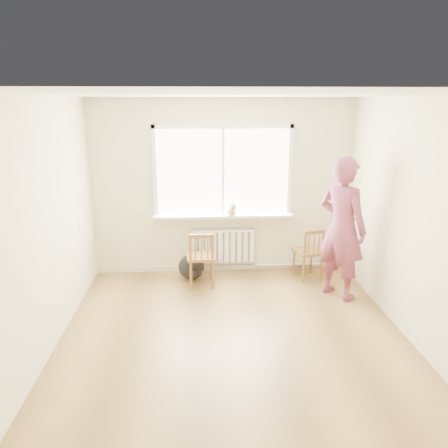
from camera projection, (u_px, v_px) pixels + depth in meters
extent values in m
plane|color=olive|center=(234.00, 343.00, 4.94)|extent=(4.50, 4.50, 0.00)
plane|color=white|center=(236.00, 94.00, 4.21)|extent=(4.50, 4.50, 0.00)
cube|color=beige|center=(223.00, 188.00, 6.74)|extent=(4.00, 0.01, 2.70)
cube|color=white|center=(223.00, 172.00, 6.65)|extent=(2.00, 0.02, 1.30)
cube|color=white|center=(223.00, 126.00, 6.45)|extent=(2.12, 0.05, 0.06)
cube|color=white|center=(155.00, 173.00, 6.57)|extent=(0.06, 0.05, 1.42)
cube|color=white|center=(290.00, 171.00, 6.69)|extent=(0.06, 0.05, 1.42)
cube|color=white|center=(223.00, 172.00, 6.63)|extent=(0.04, 0.05, 1.30)
cube|color=white|center=(223.00, 216.00, 6.75)|extent=(2.15, 0.22, 0.04)
cube|color=white|center=(223.00, 246.00, 6.94)|extent=(1.00, 0.02, 0.55)
cube|color=white|center=(223.00, 247.00, 6.89)|extent=(1.00, 0.10, 0.51)
cube|color=white|center=(223.00, 231.00, 6.82)|extent=(1.00, 0.12, 0.03)
cylinder|color=silver|center=(300.00, 264.00, 7.10)|extent=(1.40, 0.04, 0.04)
cube|color=beige|center=(223.00, 267.00, 7.08)|extent=(4.00, 0.03, 0.08)
cube|color=brown|center=(201.00, 257.00, 6.39)|extent=(0.43, 0.41, 0.04)
cylinder|color=brown|center=(211.00, 267.00, 6.61)|extent=(0.04, 0.04, 0.44)
cylinder|color=brown|center=(190.00, 267.00, 6.58)|extent=(0.04, 0.04, 0.44)
cylinder|color=brown|center=(213.00, 274.00, 6.31)|extent=(0.04, 0.04, 0.44)
cylinder|color=brown|center=(191.00, 275.00, 6.28)|extent=(0.04, 0.04, 0.44)
cylinder|color=brown|center=(213.00, 262.00, 6.26)|extent=(0.04, 0.04, 0.84)
cylinder|color=brown|center=(191.00, 262.00, 6.23)|extent=(0.04, 0.04, 0.84)
cube|color=brown|center=(201.00, 236.00, 6.14)|extent=(0.34, 0.05, 0.05)
cylinder|color=brown|center=(208.00, 248.00, 6.19)|extent=(0.02, 0.02, 0.33)
cylinder|color=brown|center=(201.00, 248.00, 6.18)|extent=(0.02, 0.02, 0.33)
cylinder|color=brown|center=(195.00, 248.00, 6.18)|extent=(0.02, 0.02, 0.33)
cube|color=brown|center=(308.00, 251.00, 6.66)|extent=(0.49, 0.47, 0.04)
cylinder|color=brown|center=(311.00, 260.00, 6.90)|extent=(0.03, 0.03, 0.43)
cylinder|color=brown|center=(294.00, 262.00, 6.81)|extent=(0.03, 0.03, 0.43)
cylinder|color=brown|center=(321.00, 267.00, 6.62)|extent=(0.03, 0.03, 0.43)
cylinder|color=brown|center=(304.00, 269.00, 6.53)|extent=(0.03, 0.03, 0.43)
cylinder|color=brown|center=(322.00, 255.00, 6.57)|extent=(0.04, 0.04, 0.81)
cylinder|color=brown|center=(304.00, 257.00, 6.48)|extent=(0.04, 0.04, 0.81)
cube|color=brown|center=(315.00, 232.00, 6.42)|extent=(0.32, 0.12, 0.05)
cylinder|color=brown|center=(319.00, 243.00, 6.50)|extent=(0.02, 0.02, 0.32)
cylinder|color=brown|center=(314.00, 243.00, 6.47)|extent=(0.02, 0.02, 0.32)
cylinder|color=brown|center=(309.00, 244.00, 6.44)|extent=(0.02, 0.02, 0.32)
imported|color=#CD447D|center=(342.00, 228.00, 5.89)|extent=(0.80, 0.85, 1.96)
ellipsoid|color=beige|center=(231.00, 210.00, 6.66)|extent=(0.20, 0.26, 0.17)
sphere|color=beige|center=(233.00, 206.00, 6.52)|extent=(0.10, 0.10, 0.10)
cone|color=beige|center=(232.00, 203.00, 6.51)|extent=(0.03, 0.03, 0.04)
cone|color=beige|center=(235.00, 203.00, 6.52)|extent=(0.03, 0.03, 0.04)
cylinder|color=beige|center=(229.00, 211.00, 6.79)|extent=(0.05, 0.16, 0.02)
cylinder|color=beige|center=(231.00, 214.00, 6.58)|extent=(0.02, 0.02, 0.09)
cylinder|color=beige|center=(235.00, 214.00, 6.59)|extent=(0.02, 0.02, 0.09)
ellipsoid|color=black|center=(191.00, 267.00, 6.67)|extent=(0.42, 0.33, 0.40)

